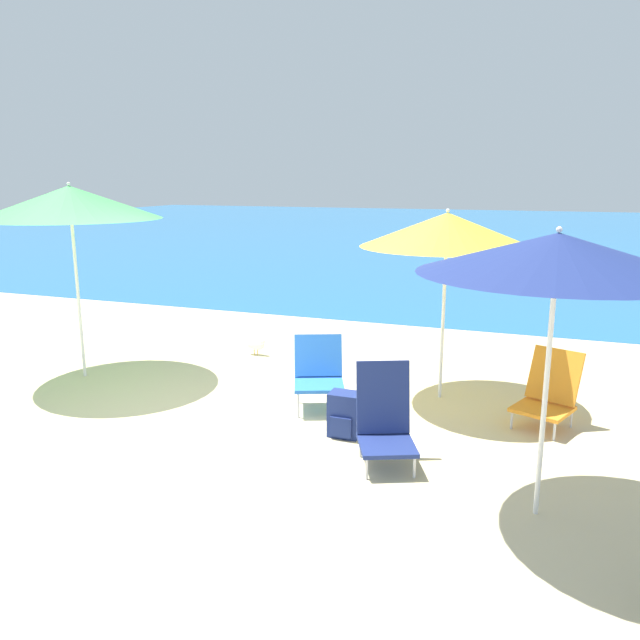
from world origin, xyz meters
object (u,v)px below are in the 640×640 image
at_px(beach_umbrella_green, 70,203).
at_px(beach_chair_blue, 319,371).
at_px(beach_umbrella_yellow, 447,230).
at_px(seagull, 256,345).
at_px(backpack_navy, 345,415).
at_px(beach_chair_orange, 549,392).
at_px(beach_chair_navy, 385,418).
at_px(beach_umbrella_navy, 557,254).

relative_size(beach_umbrella_green, beach_chair_blue, 3.12).
bearing_deg(beach_umbrella_yellow, seagull, 162.68).
height_order(backpack_navy, seagull, backpack_navy).
bearing_deg(seagull, beach_umbrella_green, -134.62).
bearing_deg(beach_chair_orange, beach_umbrella_green, -155.24).
relative_size(beach_umbrella_green, beach_chair_orange, 3.17).
relative_size(beach_umbrella_yellow, seagull, 7.62).
bearing_deg(beach_chair_navy, beach_umbrella_navy, -44.23).
bearing_deg(backpack_navy, beach_umbrella_yellow, 64.46).
distance_m(beach_chair_blue, beach_chair_orange, 2.29).
distance_m(beach_umbrella_green, beach_chair_blue, 3.48).
bearing_deg(beach_umbrella_navy, beach_chair_blue, 146.10).
bearing_deg(beach_chair_blue, backpack_navy, -74.54).
bearing_deg(beach_umbrella_green, beach_chair_navy, -13.97).
bearing_deg(beach_umbrella_green, beach_umbrella_navy, -15.54).
bearing_deg(beach_umbrella_navy, beach_umbrella_yellow, 115.81).
bearing_deg(seagull, beach_umbrella_navy, -39.29).
relative_size(beach_chair_blue, seagull, 2.76).
xyz_separation_m(beach_chair_navy, backpack_navy, (-0.48, 0.38, -0.17)).
height_order(beach_chair_orange, beach_chair_navy, beach_chair_navy).
xyz_separation_m(beach_umbrella_navy, seagull, (-3.71, 3.04, -1.73)).
relative_size(beach_umbrella_navy, backpack_navy, 4.88).
distance_m(beach_umbrella_green, beach_chair_navy, 4.48).
xyz_separation_m(beach_umbrella_navy, beach_umbrella_yellow, (-1.07, 2.21, -0.04)).
bearing_deg(beach_umbrella_green, beach_umbrella_yellow, 10.13).
bearing_deg(beach_chair_blue, beach_umbrella_yellow, 9.41).
bearing_deg(beach_chair_blue, beach_umbrella_green, 158.35).
relative_size(beach_chair_navy, seagull, 3.13).
bearing_deg(backpack_navy, beach_umbrella_green, 170.10).
height_order(beach_umbrella_navy, backpack_navy, beach_umbrella_navy).
bearing_deg(seagull, beach_chair_blue, -46.07).
relative_size(beach_chair_navy, backpack_navy, 2.00).
xyz_separation_m(beach_umbrella_yellow, beach_umbrella_green, (-4.19, -0.75, 0.25)).
height_order(beach_umbrella_navy, beach_chair_blue, beach_umbrella_navy).
bearing_deg(beach_umbrella_navy, backpack_navy, 153.86).
xyz_separation_m(beach_umbrella_green, beach_chair_blue, (3.03, 0.03, -1.70)).
height_order(beach_umbrella_yellow, beach_chair_navy, beach_umbrella_yellow).
bearing_deg(beach_chair_orange, beach_umbrella_yellow, -179.61).
height_order(beach_umbrella_navy, beach_chair_navy, beach_umbrella_navy).
relative_size(beach_umbrella_yellow, beach_chair_blue, 2.77).
relative_size(beach_umbrella_green, beach_chair_navy, 2.75).
relative_size(beach_umbrella_yellow, beach_umbrella_green, 0.89).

